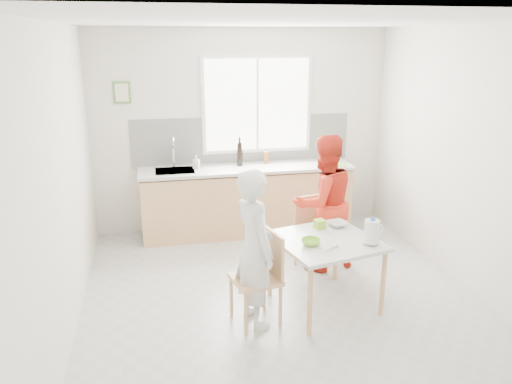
# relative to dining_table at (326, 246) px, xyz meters

# --- Properties ---
(ground) EXTENTS (4.50, 4.50, 0.00)m
(ground) POSITION_rel_dining_table_xyz_m (-0.37, 0.15, -0.63)
(ground) COLOR #B7B7B2
(ground) RESTS_ON ground
(room_shell) EXTENTS (4.50, 4.50, 4.50)m
(room_shell) POSITION_rel_dining_table_xyz_m (-0.37, 0.15, 1.02)
(room_shell) COLOR silver
(room_shell) RESTS_ON ground
(window) EXTENTS (1.50, 0.06, 1.30)m
(window) POSITION_rel_dining_table_xyz_m (-0.17, 2.37, 1.07)
(window) COLOR white
(window) RESTS_ON room_shell
(backsplash) EXTENTS (3.00, 0.02, 0.65)m
(backsplash) POSITION_rel_dining_table_xyz_m (-0.37, 2.39, 0.60)
(backsplash) COLOR white
(backsplash) RESTS_ON room_shell
(picture_frame) EXTENTS (0.22, 0.03, 0.28)m
(picture_frame) POSITION_rel_dining_table_xyz_m (-1.92, 2.38, 1.27)
(picture_frame) COLOR #52873D
(picture_frame) RESTS_ON room_shell
(kitchen_counter) EXTENTS (2.84, 0.64, 1.37)m
(kitchen_counter) POSITION_rel_dining_table_xyz_m (-0.38, 2.10, -0.21)
(kitchen_counter) COLOR #DDB077
(kitchen_counter) RESTS_ON ground
(dining_table) EXTENTS (1.09, 1.09, 0.70)m
(dining_table) POSITION_rel_dining_table_xyz_m (0.00, 0.00, 0.00)
(dining_table) COLOR silver
(dining_table) RESTS_ON ground
(chair_left) EXTENTS (0.48, 0.48, 0.88)m
(chair_left) POSITION_rel_dining_table_xyz_m (-0.67, -0.15, -0.15)
(chair_left) COLOR #DDB077
(chair_left) RESTS_ON ground
(chair_far) EXTENTS (0.46, 0.46, 0.83)m
(chair_far) POSITION_rel_dining_table_xyz_m (0.16, 0.87, -0.17)
(chair_far) COLOR #DDB077
(chair_far) RESTS_ON ground
(person_white) EXTENTS (0.47, 0.61, 1.49)m
(person_white) POSITION_rel_dining_table_xyz_m (-0.74, -0.17, 0.11)
(person_white) COLOR silver
(person_white) RESTS_ON ground
(person_red) EXTENTS (0.87, 0.74, 1.56)m
(person_red) POSITION_rel_dining_table_xyz_m (0.26, 0.83, 0.15)
(person_red) COLOR red
(person_red) RESTS_ON ground
(bowl_green) EXTENTS (0.21, 0.21, 0.06)m
(bowl_green) POSITION_rel_dining_table_xyz_m (-0.18, -0.09, 0.10)
(bowl_green) COLOR #88D030
(bowl_green) RESTS_ON dining_table
(bowl_white) EXTENTS (0.23, 0.23, 0.05)m
(bowl_white) POSITION_rel_dining_table_xyz_m (0.24, 0.31, 0.10)
(bowl_white) COLOR silver
(bowl_white) RESTS_ON dining_table
(milk_jug) EXTENTS (0.19, 0.14, 0.25)m
(milk_jug) POSITION_rel_dining_table_xyz_m (0.38, -0.20, 0.20)
(milk_jug) COLOR white
(milk_jug) RESTS_ON dining_table
(green_box) EXTENTS (0.12, 0.12, 0.09)m
(green_box) POSITION_rel_dining_table_xyz_m (0.04, 0.30, 0.12)
(green_box) COLOR #87C42D
(green_box) RESTS_ON dining_table
(spoon) EXTENTS (0.14, 0.10, 0.01)m
(spoon) POSITION_rel_dining_table_xyz_m (-0.03, -0.23, 0.08)
(spoon) COLOR #A5A5AA
(spoon) RESTS_ON dining_table
(cutting_board) EXTENTS (0.41, 0.35, 0.01)m
(cutting_board) POSITION_rel_dining_table_xyz_m (0.77, 1.97, 0.30)
(cutting_board) COLOR #83D230
(cutting_board) RESTS_ON kitchen_counter
(wine_bottle_a) EXTENTS (0.07, 0.07, 0.32)m
(wine_bottle_a) POSITION_rel_dining_table_xyz_m (-0.46, 2.17, 0.45)
(wine_bottle_a) COLOR black
(wine_bottle_a) RESTS_ON kitchen_counter
(wine_bottle_b) EXTENTS (0.07, 0.07, 0.30)m
(wine_bottle_b) POSITION_rel_dining_table_xyz_m (-0.45, 2.19, 0.44)
(wine_bottle_b) COLOR black
(wine_bottle_b) RESTS_ON kitchen_counter
(jar_amber) EXTENTS (0.06, 0.06, 0.16)m
(jar_amber) POSITION_rel_dining_table_xyz_m (-0.08, 2.23, 0.37)
(jar_amber) COLOR #985921
(jar_amber) RESTS_ON kitchen_counter
(soap_bottle) EXTENTS (0.10, 0.10, 0.17)m
(soap_bottle) POSITION_rel_dining_table_xyz_m (-1.04, 2.15, 0.38)
(soap_bottle) COLOR #999999
(soap_bottle) RESTS_ON kitchen_counter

